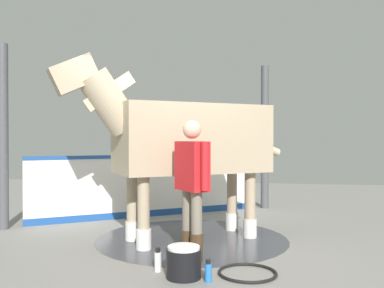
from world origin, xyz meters
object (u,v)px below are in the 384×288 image
object	(u,v)px
horse	(185,140)
hose_coil	(248,273)
bottle_spray	(208,272)
bottle_shampoo	(158,261)
wash_bucket	(184,262)
handler	(192,179)

from	to	relation	value
horse	hose_coil	xyz separation A→B (m)	(-1.40, -0.93, -1.42)
bottle_spray	hose_coil	bearing A→B (deg)	-52.81
bottle_shampoo	bottle_spray	distance (m)	0.63
hose_coil	wash_bucket	bearing A→B (deg)	107.95
horse	wash_bucket	size ratio (longest dim) A/B	8.26
horse	bottle_shampoo	size ratio (longest dim) A/B	11.87
horse	hose_coil	bearing A→B (deg)	90.43
bottle_shampoo	horse	bearing A→B (deg)	-1.50
bottle_spray	bottle_shampoo	bearing A→B (deg)	67.58
bottle_spray	handler	bearing A→B (deg)	20.89
wash_bucket	bottle_shampoo	world-z (taller)	wash_bucket
horse	wash_bucket	distance (m)	2.07
bottle_spray	wash_bucket	bearing A→B (deg)	72.93
wash_bucket	hose_coil	bearing A→B (deg)	-72.05
horse	bottle_spray	size ratio (longest dim) A/B	13.50
handler	wash_bucket	size ratio (longest dim) A/B	4.56
bottle_shampoo	hose_coil	size ratio (longest dim) A/B	0.40
bottle_shampoo	hose_coil	xyz separation A→B (m)	(0.05, -0.97, -0.10)
horse	bottle_spray	bearing A→B (deg)	74.56
handler	bottle_spray	size ratio (longest dim) A/B	7.44
handler	wash_bucket	bearing A→B (deg)	-127.67
horse	bottle_spray	world-z (taller)	horse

